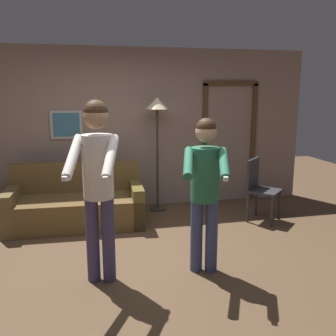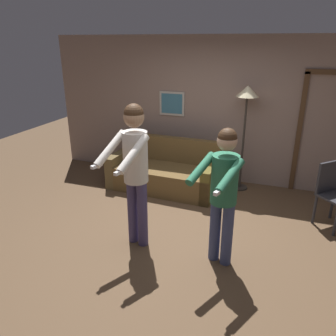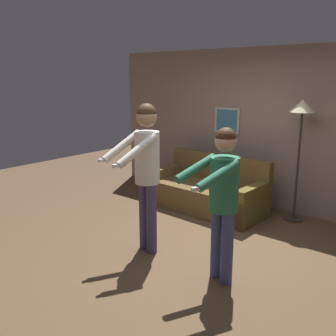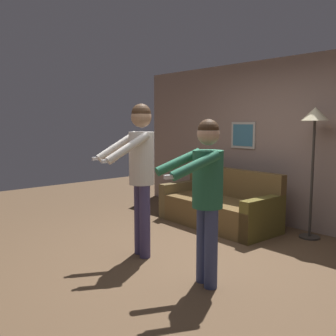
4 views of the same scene
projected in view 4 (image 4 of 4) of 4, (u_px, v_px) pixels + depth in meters
The scene contains 6 objects.
ground_plane at pixel (185, 259), 4.43m from camera, with size 12.00×12.00×0.00m, color brown.
back_wall_assembly at pixel (290, 143), 5.72m from camera, with size 6.40×0.10×2.60m.
couch at pixel (219, 208), 5.89m from camera, with size 1.93×0.93×0.87m.
torchiere_lamp at pixel (315, 127), 5.07m from camera, with size 0.37×0.37×1.82m.
person_standing_left at pixel (140, 164), 4.43m from camera, with size 0.54×0.73×1.83m.
person_standing_right at pixel (206, 187), 3.63m from camera, with size 0.56×0.72×1.65m.
Camera 4 is at (3.06, -2.99, 1.62)m, focal length 40.00 mm.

